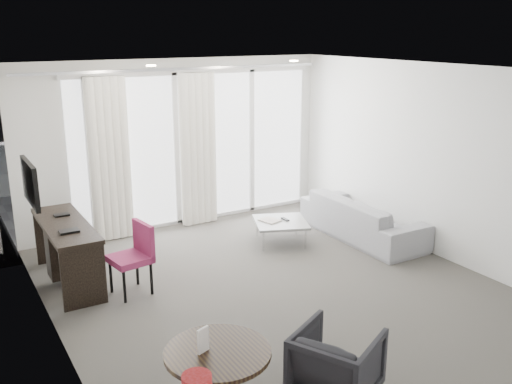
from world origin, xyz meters
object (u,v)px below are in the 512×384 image
coffee_table (281,232)px  tub_armchair (336,364)px  desk (68,253)px  rattan_chair_a (194,182)px  desk_chair (130,260)px  rattan_chair_b (204,163)px  sofa (362,218)px

coffee_table → tub_armchair: bearing=-115.4°
desk → rattan_chair_a: (2.71, 2.27, 0.02)m
desk_chair → tub_armchair: bearing=-81.9°
desk_chair → rattan_chair_b: 5.21m
rattan_chair_b → tub_armchair: bearing=-108.0°
tub_armchair → rattan_chair_b: 7.38m
coffee_table → rattan_chair_a: 2.47m
sofa → rattan_chair_a: rattan_chair_a is taller
desk_chair → tub_armchair: desk_chair is taller
desk → sofa: size_ratio=0.78×
rattan_chair_a → rattan_chair_b: 1.56m
tub_armchair → sofa: 3.98m
desk → coffee_table: (2.99, -0.17, -0.22)m
desk → rattan_chair_b: bearing=45.5°
coffee_table → rattan_chair_b: (0.55, 3.77, 0.22)m
coffee_table → sofa: sofa is taller
desk → desk_chair: desk_chair is taller
tub_armchair → coffee_table: tub_armchair is taller
tub_armchair → desk_chair: bearing=-10.2°
desk → sofa: bearing=-8.1°
sofa → rattan_chair_a: 3.21m
tub_armchair → rattan_chair_a: bearing=-40.0°
desk_chair → coffee_table: (2.43, 0.51, -0.26)m
sofa → desk_chair: bearing=91.5°
tub_armchair → coffee_table: (1.56, 3.30, -0.14)m
rattan_chair_a → coffee_table: bearing=-99.1°
sofa → tub_armchair: bearing=136.4°
rattan_chair_b → rattan_chair_a: bearing=-123.2°
rattan_chair_b → desk: bearing=-135.9°
tub_armchair → rattan_chair_a: (1.29, 5.74, 0.09)m
rattan_chair_a → tub_armchair: bearing=-118.3°
tub_armchair → rattan_chair_a: size_ratio=0.84×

